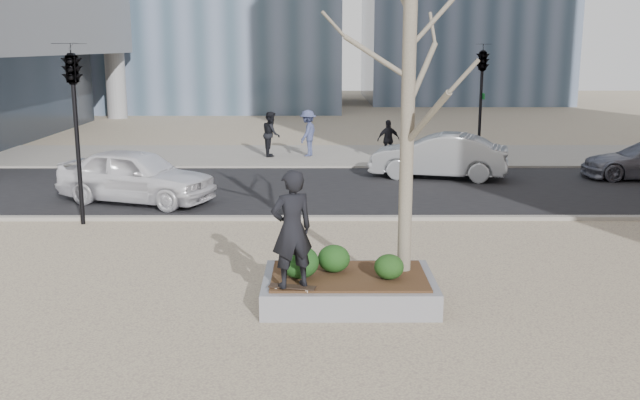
{
  "coord_description": "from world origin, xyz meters",
  "views": [
    {
      "loc": [
        0.46,
        -11.94,
        4.43
      ],
      "look_at": [
        0.5,
        2.0,
        1.4
      ],
      "focal_mm": 40.0,
      "sensor_mm": 36.0,
      "label": 1
    }
  ],
  "objects_px": {
    "skateboarder": "(292,229)",
    "police_car": "(136,176)",
    "planter": "(349,289)",
    "skateboard": "(292,288)"
  },
  "relations": [
    {
      "from": "planter",
      "to": "skateboarder",
      "type": "bearing_deg",
      "value": -143.9
    },
    {
      "from": "skateboard",
      "to": "skateboarder",
      "type": "distance_m",
      "value": 1.02
    },
    {
      "from": "planter",
      "to": "skateboard",
      "type": "bearing_deg",
      "value": -143.9
    },
    {
      "from": "planter",
      "to": "skateboard",
      "type": "xyz_separation_m",
      "value": [
        -0.97,
        -0.71,
        0.26
      ]
    },
    {
      "from": "skateboard",
      "to": "skateboarder",
      "type": "bearing_deg",
      "value": 0.0
    },
    {
      "from": "planter",
      "to": "skateboard",
      "type": "height_order",
      "value": "skateboard"
    },
    {
      "from": "skateboarder",
      "to": "planter",
      "type": "bearing_deg",
      "value": -167.58
    },
    {
      "from": "planter",
      "to": "skateboarder",
      "type": "relative_size",
      "value": 1.53
    },
    {
      "from": "skateboard",
      "to": "police_car",
      "type": "xyz_separation_m",
      "value": [
        -4.76,
        8.77,
        0.31
      ]
    },
    {
      "from": "skateboarder",
      "to": "police_car",
      "type": "distance_m",
      "value": 10.0
    }
  ]
}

